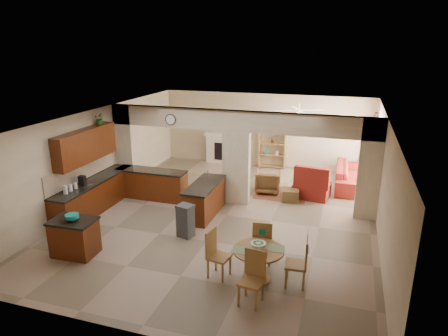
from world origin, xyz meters
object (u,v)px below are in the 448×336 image
(dining_table, at_px, (258,259))
(kitchen_island, at_px, (75,237))
(sofa, at_px, (351,176))
(armchair, at_px, (268,181))

(dining_table, bearing_deg, kitchen_island, -176.86)
(kitchen_island, xyz_separation_m, sofa, (5.94, 6.58, -0.06))
(sofa, bearing_deg, kitchen_island, 136.98)
(armchair, bearing_deg, dining_table, 92.61)
(kitchen_island, height_order, dining_table, kitchen_island)
(dining_table, bearing_deg, armchair, 99.31)
(dining_table, relative_size, sofa, 0.41)
(sofa, height_order, armchair, sofa)
(dining_table, bearing_deg, sofa, 74.69)
(kitchen_island, xyz_separation_m, armchair, (3.38, 5.25, -0.07))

